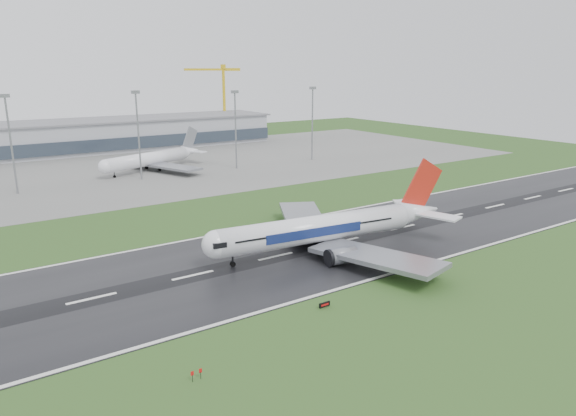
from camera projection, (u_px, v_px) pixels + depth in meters
ground at (193, 276)px, 106.09m from camera, size 520.00×520.00×0.00m
runway at (193, 275)px, 106.08m from camera, size 400.00×45.00×0.10m
apron at (65, 175)px, 206.51m from camera, size 400.00×130.00×0.08m
terminal at (37, 140)px, 252.79m from camera, size 240.00×36.00×15.00m
main_airliner at (333, 211)px, 119.35m from camera, size 69.32×66.70×18.54m
parked_airliner at (151, 151)px, 214.65m from camera, size 67.95×65.89×15.65m
tower_crane at (224, 101)px, 319.91m from camera, size 42.92×15.18×43.63m
runway_sign at (325, 305)px, 91.77m from camera, size 2.30×0.72×1.04m
floodmast_2 at (11, 147)px, 171.65m from camera, size 0.64×0.64×31.91m
floodmast_3 at (139, 138)px, 194.53m from camera, size 0.64×0.64×32.09m
floodmast_4 at (236, 132)px, 216.65m from camera, size 0.64×0.64×31.25m
floodmast_5 at (312, 125)px, 237.82m from camera, size 0.64×0.64×32.04m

